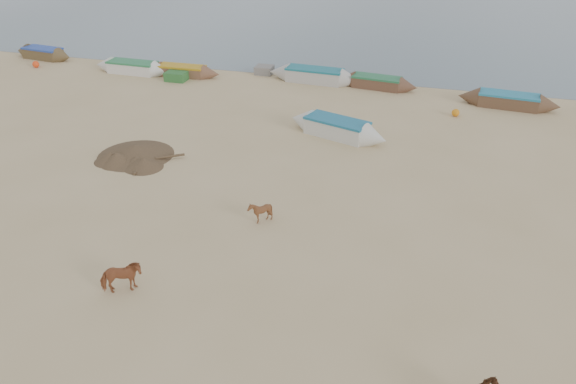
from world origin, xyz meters
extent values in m
plane|color=tan|center=(0.00, 0.00, 0.00)|extent=(140.00, 140.00, 0.00)
imported|color=#9A5632|center=(-3.87, -2.29, 0.58)|extent=(1.50, 1.22, 1.16)
imported|color=brown|center=(-0.88, 3.08, 0.47)|extent=(0.90, 0.81, 0.95)
cone|color=brown|center=(-8.78, 7.32, 0.27)|extent=(4.40, 4.40, 0.54)
cube|color=#2E6730|center=(-12.12, 18.96, 0.30)|extent=(1.40, 1.20, 0.60)
sphere|color=orange|center=(6.34, 17.12, 0.22)|extent=(0.44, 0.44, 0.44)
cube|color=slate|center=(-6.82, 21.99, 0.28)|extent=(1.20, 1.10, 0.56)
sphere|color=#F04216|center=(-23.36, 18.92, 0.24)|extent=(0.48, 0.48, 0.48)
camera|label=1|loc=(5.33, -14.88, 11.81)|focal=35.00mm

